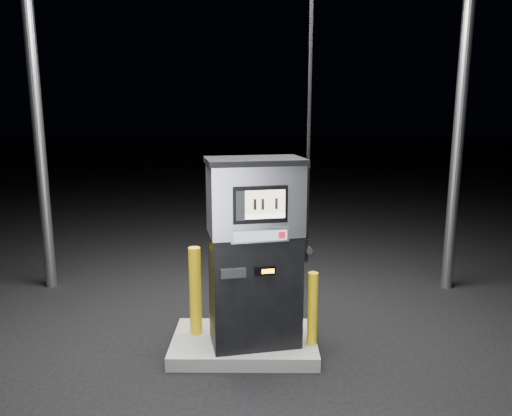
{
  "coord_description": "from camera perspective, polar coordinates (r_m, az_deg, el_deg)",
  "views": [
    {
      "loc": [
        0.17,
        -5.18,
        2.7
      ],
      "look_at": [
        0.13,
        0.0,
        1.63
      ],
      "focal_mm": 35.0,
      "sensor_mm": 36.0,
      "label": 1
    }
  ],
  "objects": [
    {
      "name": "pump_island",
      "position": [
        5.81,
        -1.35,
        -15.21
      ],
      "size": [
        1.6,
        1.0,
        0.15
      ],
      "primitive_type": "cube",
      "color": "slate",
      "rests_on": "ground"
    },
    {
      "name": "bollard_left",
      "position": [
        5.71,
        -6.95,
        -9.41
      ],
      "size": [
        0.17,
        0.17,
        1.01
      ],
      "primitive_type": "cylinder",
      "rotation": [
        0.0,
        0.0,
        -0.31
      ],
      "color": "yellow",
      "rests_on": "pump_island"
    },
    {
      "name": "fuel_dispenser",
      "position": [
        5.3,
        -0.09,
        -4.92
      ],
      "size": [
        1.17,
        0.79,
        4.19
      ],
      "rotation": [
        0.0,
        0.0,
        0.21
      ],
      "color": "black",
      "rests_on": "pump_island"
    },
    {
      "name": "ground",
      "position": [
        5.84,
        -1.35,
        -15.87
      ],
      "size": [
        80.0,
        80.0,
        0.0
      ],
      "primitive_type": "plane",
      "color": "black",
      "rests_on": "ground"
    },
    {
      "name": "bollard_right",
      "position": [
        5.49,
        6.47,
        -11.38
      ],
      "size": [
        0.12,
        0.12,
        0.81
      ],
      "primitive_type": "cylinder",
      "rotation": [
        0.0,
        0.0,
        0.08
      ],
      "color": "yellow",
      "rests_on": "pump_island"
    }
  ]
}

